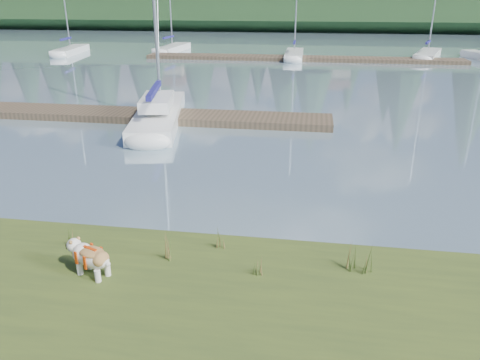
# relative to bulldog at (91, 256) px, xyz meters

# --- Properties ---
(ground) EXTENTS (200.00, 200.00, 0.00)m
(ground) POSITION_rel_bulldog_xyz_m (0.57, 33.32, -0.72)
(ground) COLOR #809CAB
(ground) RESTS_ON ground
(ridge) EXTENTS (200.00, 20.00, 5.00)m
(ridge) POSITION_rel_bulldog_xyz_m (0.57, 76.32, 1.78)
(ridge) COLOR #1A3319
(ridge) RESTS_ON ground
(bulldog) EXTENTS (1.01, 0.67, 0.60)m
(bulldog) POSITION_rel_bulldog_xyz_m (0.00, 0.00, 0.00)
(bulldog) COLOR silver
(bulldog) RESTS_ON bank
(sailboat_main) EXTENTS (3.33, 8.59, 12.17)m
(sailboat_main) POSITION_rel_bulldog_xyz_m (-2.79, 12.54, -0.30)
(sailboat_main) COLOR white
(sailboat_main) RESTS_ON ground
(dock_near) EXTENTS (16.00, 2.00, 0.30)m
(dock_near) POSITION_rel_bulldog_xyz_m (-3.43, 12.32, -0.57)
(dock_near) COLOR #4C3D2C
(dock_near) RESTS_ON ground
(dock_far) EXTENTS (26.00, 2.20, 0.30)m
(dock_far) POSITION_rel_bulldog_xyz_m (2.57, 33.32, -0.57)
(dock_far) COLOR #4C3D2C
(dock_far) RESTS_ON ground
(sailboat_bg_0) EXTENTS (2.65, 7.64, 10.93)m
(sailboat_bg_0) POSITION_rel_bulldog_xyz_m (-18.69, 35.42, -0.40)
(sailboat_bg_0) COLOR white
(sailboat_bg_0) RESTS_ON ground
(sailboat_bg_1) EXTENTS (1.88, 7.73, 11.47)m
(sailboat_bg_1) POSITION_rel_bulldog_xyz_m (-9.80, 38.60, -0.39)
(sailboat_bg_1) COLOR white
(sailboat_bg_1) RESTS_ON ground
(sailboat_bg_2) EXTENTS (1.54, 7.23, 10.92)m
(sailboat_bg_2) POSITION_rel_bulldog_xyz_m (1.92, 35.27, -0.39)
(sailboat_bg_2) COLOR white
(sailboat_bg_2) RESTS_ON ground
(sailboat_bg_3) EXTENTS (3.84, 7.85, 11.43)m
(sailboat_bg_3) POSITION_rel_bulldog_xyz_m (13.42, 37.09, -0.40)
(sailboat_bg_3) COLOR white
(sailboat_bg_3) RESTS_ON ground
(weed_0) EXTENTS (0.17, 0.14, 0.61)m
(weed_0) POSITION_rel_bulldog_xyz_m (1.15, 0.65, -0.12)
(weed_0) COLOR #475B23
(weed_0) RESTS_ON bank
(weed_1) EXTENTS (0.17, 0.14, 0.47)m
(weed_1) POSITION_rel_bulldog_xyz_m (2.05, 1.24, -0.18)
(weed_1) COLOR #475B23
(weed_1) RESTS_ON bank
(weed_2) EXTENTS (0.17, 0.14, 0.67)m
(weed_2) POSITION_rel_bulldog_xyz_m (4.59, 0.91, -0.09)
(weed_2) COLOR #475B23
(weed_2) RESTS_ON bank
(weed_3) EXTENTS (0.17, 0.14, 0.61)m
(weed_3) POSITION_rel_bulldog_xyz_m (-0.90, 0.83, -0.12)
(weed_3) COLOR #475B23
(weed_3) RESTS_ON bank
(weed_4) EXTENTS (0.17, 0.14, 0.39)m
(weed_4) POSITION_rel_bulldog_xyz_m (2.93, 0.44, -0.21)
(weed_4) COLOR #475B23
(weed_4) RESTS_ON bank
(weed_5) EXTENTS (0.17, 0.14, 0.53)m
(weed_5) POSITION_rel_bulldog_xyz_m (4.84, 0.81, -0.15)
(weed_5) COLOR #475B23
(weed_5) RESTS_ON bank
(mud_lip) EXTENTS (60.00, 0.50, 0.14)m
(mud_lip) POSITION_rel_bulldog_xyz_m (0.57, 1.72, -0.65)
(mud_lip) COLOR #33281C
(mud_lip) RESTS_ON ground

